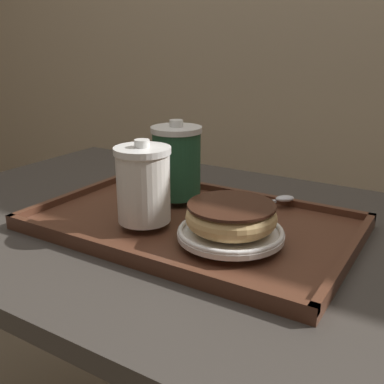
{
  "coord_description": "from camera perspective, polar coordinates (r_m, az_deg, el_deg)",
  "views": [
    {
      "loc": [
        0.4,
        -0.62,
        1.05
      ],
      "look_at": [
        0.04,
        -0.02,
        0.81
      ],
      "focal_mm": 42.0,
      "sensor_mm": 36.0,
      "label": 1
    }
  ],
  "objects": [
    {
      "name": "cafe_table",
      "position": [
        0.87,
        -1.34,
        -12.94
      ],
      "size": [
        1.08,
        0.7,
        0.75
      ],
      "color": "#38332D",
      "rests_on": "ground_plane"
    },
    {
      "name": "serving_tray",
      "position": [
        0.76,
        -0.0,
        -4.05
      ],
      "size": [
        0.53,
        0.33,
        0.02
      ],
      "color": "#512D1E",
      "rests_on": "cafe_table"
    },
    {
      "name": "coffee_cup_front",
      "position": [
        0.72,
        -6.19,
        1.02
      ],
      "size": [
        0.09,
        0.09,
        0.13
      ],
      "color": "white",
      "rests_on": "serving_tray"
    },
    {
      "name": "coffee_cup_rear",
      "position": [
        0.83,
        -1.96,
        3.9
      ],
      "size": [
        0.09,
        0.09,
        0.14
      ],
      "color": "#235638",
      "rests_on": "serving_tray"
    },
    {
      "name": "plate_with_chocolate_donut",
      "position": [
        0.67,
        4.93,
        -5.14
      ],
      "size": [
        0.16,
        0.16,
        0.01
      ],
      "color": "white",
      "rests_on": "serving_tray"
    },
    {
      "name": "donut_chocolate_glazed",
      "position": [
        0.66,
        4.99,
        -3.05
      ],
      "size": [
        0.13,
        0.13,
        0.04
      ],
      "color": "#DBB270",
      "rests_on": "plate_with_chocolate_donut"
    },
    {
      "name": "spoon",
      "position": [
        0.82,
        10.53,
        -0.97
      ],
      "size": [
        0.11,
        0.1,
        0.01
      ],
      "rotation": [
        0.0,
        0.0,
        0.76
      ],
      "color": "silver",
      "rests_on": "serving_tray"
    }
  ]
}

